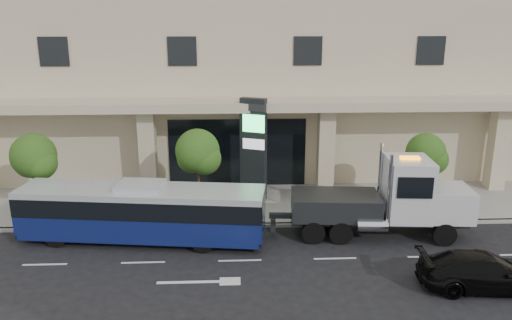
% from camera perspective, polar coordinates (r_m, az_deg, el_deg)
% --- Properties ---
extents(ground, '(120.00, 120.00, 0.00)m').
position_cam_1_polar(ground, '(22.55, -1.91, -9.68)').
color(ground, black).
rests_on(ground, ground).
extents(sidewalk, '(120.00, 6.00, 0.15)m').
position_cam_1_polar(sidewalk, '(27.12, -2.04, -5.01)').
color(sidewalk, gray).
rests_on(sidewalk, ground).
extents(curb, '(120.00, 0.30, 0.15)m').
position_cam_1_polar(curb, '(24.34, -1.97, -7.50)').
color(curb, gray).
rests_on(curb, ground).
extents(convention_center, '(60.00, 17.60, 20.00)m').
position_cam_1_polar(convention_center, '(35.80, -2.38, 16.19)').
color(convention_center, '#C2B092').
rests_on(convention_center, ground).
extents(tree_left, '(2.27, 2.20, 4.22)m').
position_cam_1_polar(tree_left, '(26.71, -24.00, 0.12)').
color(tree_left, '#422B19').
rests_on(tree_left, sidewalk).
extents(tree_mid, '(2.28, 2.20, 4.38)m').
position_cam_1_polar(tree_mid, '(24.87, -6.63, 0.68)').
color(tree_mid, '#422B19').
rests_on(tree_mid, sidewalk).
extents(tree_right, '(2.10, 2.00, 4.04)m').
position_cam_1_polar(tree_right, '(26.68, 18.84, 0.47)').
color(tree_right, '#422B19').
rests_on(tree_right, sidewalk).
extents(city_bus, '(11.14, 3.69, 2.77)m').
position_cam_1_polar(city_bus, '(22.97, -12.91, -5.77)').
color(city_bus, black).
rests_on(city_bus, ground).
extents(tow_truck, '(9.20, 2.88, 4.17)m').
position_cam_1_polar(tow_truck, '(23.63, 14.89, -4.50)').
color(tow_truck, '#2D3033').
rests_on(tow_truck, ground).
extents(black_sedan, '(4.91, 2.31, 1.39)m').
position_cam_1_polar(black_sedan, '(20.73, 24.58, -11.47)').
color(black_sedan, black).
rests_on(black_sedan, ground).
extents(signage_pylon, '(1.47, 1.01, 5.58)m').
position_cam_1_polar(signage_pylon, '(26.80, -0.30, 1.29)').
color(signage_pylon, black).
rests_on(signage_pylon, sidewalk).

